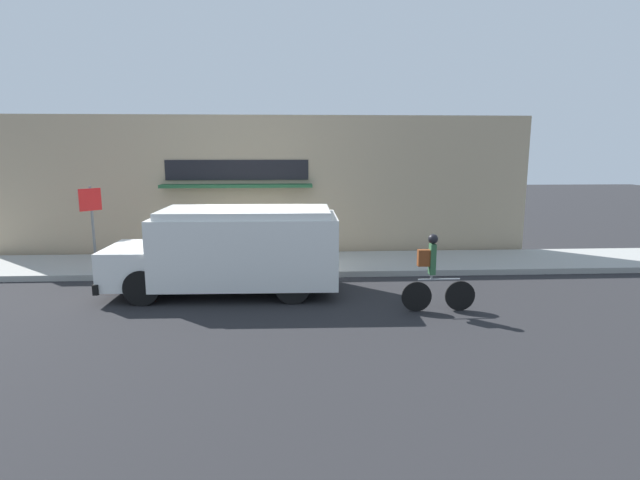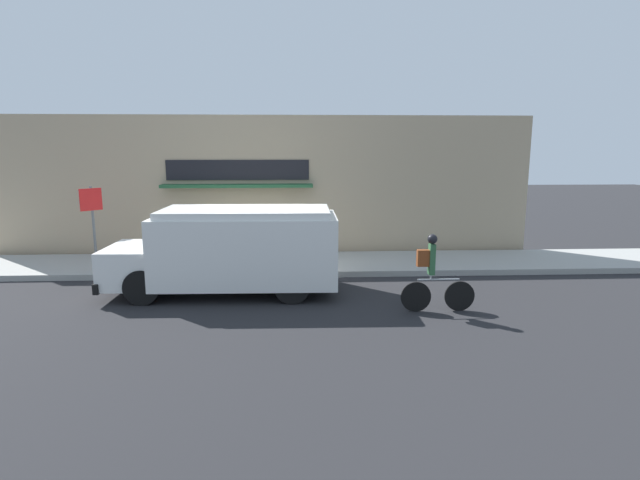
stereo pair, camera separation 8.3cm
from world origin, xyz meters
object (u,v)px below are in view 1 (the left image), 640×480
at_px(school_bus, 234,249).
at_px(trash_bin, 303,243).
at_px(stop_sign_post, 92,215).
at_px(cyclist, 434,274).

bearing_deg(school_bus, trash_bin, 63.42).
distance_m(stop_sign_post, trash_bin, 6.13).
bearing_deg(school_bus, stop_sign_post, 157.83).
bearing_deg(cyclist, stop_sign_post, 157.87).
bearing_deg(school_bus, cyclist, -19.17).
relative_size(cyclist, trash_bin, 2.03).
distance_m(cyclist, stop_sign_post, 9.20).
height_order(school_bus, trash_bin, school_bus).
distance_m(school_bus, stop_sign_post, 4.40).
bearing_deg(stop_sign_post, school_bus, -23.35).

